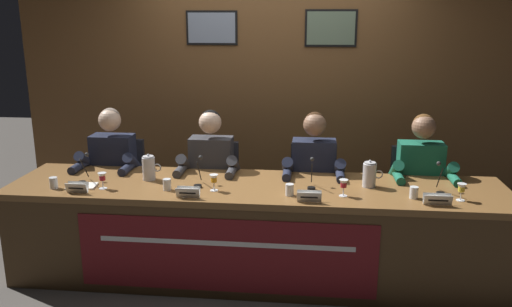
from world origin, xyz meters
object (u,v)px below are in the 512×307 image
chair_center_left (215,195)px  water_pitcher_right_side (370,175)px  microphone_far_left (84,173)px  water_cup_far_right (414,193)px  microphone_center_right (312,178)px  water_pitcher_left_side (149,168)px  water_cup_center_left (167,185)px  microphone_center_left (199,176)px  nameplate_far_left (77,188)px  water_cup_far_left (54,183)px  nameplate_center_left (188,192)px  chair_center_right (312,198)px  panelist_center_left (210,172)px  juice_glass_far_right (462,189)px  chair_far_right (414,202)px  water_cup_center_right (290,190)px  nameplate_center_right (309,197)px  panelist_far_right (421,178)px  conference_table (254,219)px  microphone_far_right (440,183)px  chair_far_left (121,192)px  juice_glass_far_left (102,178)px  nameplate_far_right (438,200)px  juice_glass_center_right (344,185)px  document_stack_far_left (82,186)px  juice_glass_center_left (214,180)px  panelist_center_right (313,175)px

chair_center_left → water_pitcher_right_side: bearing=-22.9°
microphone_far_left → water_cup_far_right: size_ratio=2.54×
microphone_center_right → water_pitcher_left_side: size_ratio=1.03×
water_cup_center_left → microphone_center_left: bearing=29.8°
nameplate_far_left → microphone_far_left: size_ratio=0.73×
water_cup_far_left → water_pitcher_right_side: bearing=7.0°
water_cup_far_left → nameplate_center_left: bearing=-5.4°
chair_center_right → water_pitcher_right_side: (0.42, -0.54, 0.40)m
chair_center_left → nameplate_center_left: (-0.01, -0.93, 0.34)m
panelist_center_left → juice_glass_far_right: 1.98m
chair_far_right → water_pitcher_right_side: size_ratio=4.32×
water_cup_center_right → juice_glass_far_right: juice_glass_far_right is taller
nameplate_center_left → nameplate_center_right: same height
panelist_far_right → chair_center_right: bearing=167.1°
conference_table → microphone_far_right: (1.35, 0.08, 0.30)m
microphone_far_left → water_cup_center_left: (0.69, -0.11, -0.04)m
chair_far_left → juice_glass_far_left: size_ratio=7.32×
juice_glass_far_right → microphone_center_left: bearing=176.1°
chair_far_left → chair_center_right: 1.74m
panelist_center_left → panelist_far_right: size_ratio=1.00×
conference_table → nameplate_far_right: 1.32m
water_pitcher_left_side → microphone_far_left: bearing=-166.0°
conference_table → microphone_far_right: bearing=3.4°
juice_glass_far_left → panelist_center_left: (0.69, 0.60, -0.11)m
microphone_far_left → juice_glass_far_left: bearing=-33.3°
chair_center_right → juice_glass_center_right: size_ratio=7.32×
water_cup_center_left → microphone_center_right: microphone_center_right is taller
juice_glass_far_left → microphone_center_right: 1.56m
nameplate_far_left → juice_glass_far_right: size_ratio=1.27×
conference_table → microphone_far_left: (-1.33, 0.05, 0.30)m
microphone_far_left → document_stack_far_left: (0.03, -0.11, -0.07)m
microphone_far_left → microphone_far_right: bearing=0.6°
chair_center_right → panelist_far_right: panelist_far_right is taller
chair_center_left → juice_glass_center_right: bearing=-35.7°
chair_far_left → water_cup_far_left: chair_far_left is taller
conference_table → chair_center_right: 0.85m
chair_far_right → water_pitcher_left_side: water_pitcher_left_side is taller
nameplate_far_left → water_cup_far_right: size_ratio=1.85×
water_cup_center_right → water_pitcher_left_side: bearing=167.1°
panelist_center_left → microphone_center_right: size_ratio=5.71×
water_cup_center_left → nameplate_far_right: bearing=-3.5°
chair_center_left → chair_far_right: same height
conference_table → chair_far_left: size_ratio=4.17×
microphone_center_left → juice_glass_far_right: microphone_center_left is taller
conference_table → microphone_center_right: bearing=13.2°
water_cup_far_left → chair_center_left: (1.06, 0.83, -0.34)m
panelist_center_left → juice_glass_center_left: bearing=-75.9°
chair_far_right → water_pitcher_right_side: water_pitcher_right_side is taller
water_pitcher_left_side → nameplate_far_right: bearing=-9.3°
panelist_center_right → water_cup_center_right: (-0.17, -0.60, 0.07)m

